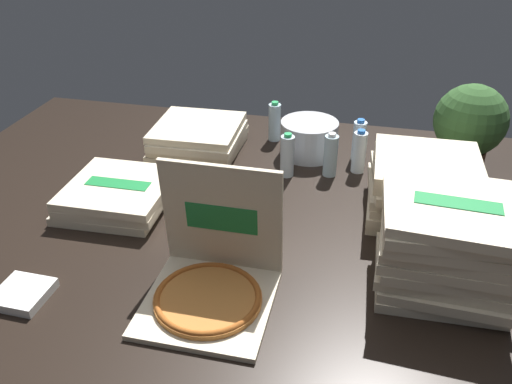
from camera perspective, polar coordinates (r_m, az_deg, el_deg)
name	(u,v)px	position (r m, az deg, el deg)	size (l,w,h in m)	color
ground_plane	(255,237)	(2.15, -0.14, -4.83)	(3.20, 2.40, 0.02)	black
open_pizza_box	(212,278)	(1.82, -4.71, -9.04)	(0.42, 0.43, 0.44)	beige
pizza_stack_right_near	(445,243)	(1.93, 19.37, -5.08)	(0.46, 0.46, 0.33)	beige
pizza_stack_right_far	(423,187)	(2.32, 17.24, 0.52)	(0.46, 0.47, 0.25)	beige
pizza_stack_right_mid	(198,138)	(2.78, -6.11, 5.72)	(0.44, 0.45, 0.15)	beige
pizza_stack_left_near	(118,194)	(2.38, -14.38, -0.25)	(0.45, 0.44, 0.11)	beige
ice_bucket	(309,138)	(2.74, 5.62, 5.69)	(0.29, 0.29, 0.18)	#B7BABF
water_bottle_0	(331,155)	(2.54, 7.89, 3.86)	(0.07, 0.07, 0.22)	silver
water_bottle_1	(359,141)	(2.71, 10.82, 5.35)	(0.07, 0.07, 0.22)	silver
water_bottle_2	(287,156)	(2.52, 3.33, 3.85)	(0.07, 0.07, 0.22)	silver
water_bottle_3	(275,122)	(2.88, 1.98, 7.41)	(0.07, 0.07, 0.22)	silver
water_bottle_4	(359,152)	(2.60, 10.86, 4.18)	(0.07, 0.07, 0.22)	white
potted_plant	(470,124)	(2.70, 21.66, 6.66)	(0.33, 0.33, 0.42)	#513323
napkin_pile	(23,294)	(2.01, -23.45, -9.84)	(0.17, 0.17, 0.03)	white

